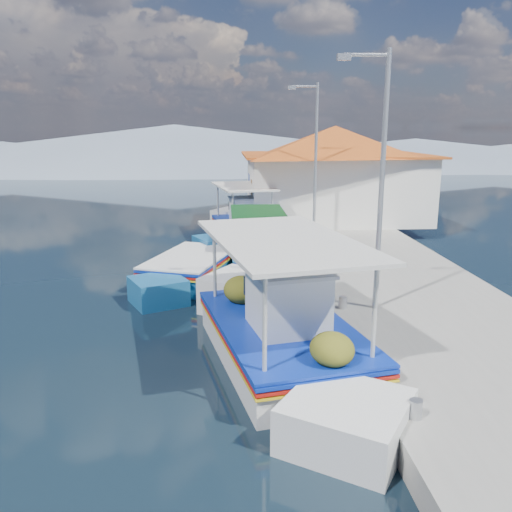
{
  "coord_description": "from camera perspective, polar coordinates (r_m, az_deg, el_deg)",
  "views": [
    {
      "loc": [
        0.95,
        -10.01,
        4.8
      ],
      "look_at": [
        1.81,
        4.25,
        1.3
      ],
      "focal_mm": 36.81,
      "sensor_mm": 36.0,
      "label": 1
    }
  ],
  "objects": [
    {
      "name": "lamp_post_near",
      "position": [
        12.56,
        13.17,
        9.09
      ],
      "size": [
        1.21,
        0.14,
        6.0
      ],
      "color": "#A5A8AD",
      "rests_on": "quay"
    },
    {
      "name": "bollards",
      "position": [
        16.06,
        6.88,
        -1.3
      ],
      "size": [
        0.2,
        17.2,
        0.3
      ],
      "color": "#A5A8AD",
      "rests_on": "quay"
    },
    {
      "name": "harbor_building",
      "position": [
        25.63,
        8.47,
        9.09
      ],
      "size": [
        10.49,
        10.49,
        4.4
      ],
      "color": "silver",
      "rests_on": "quay"
    },
    {
      "name": "mountain_ridge",
      "position": [
        66.3,
        1.41,
        11.37
      ],
      "size": [
        171.4,
        96.0,
        5.5
      ],
      "color": "gray",
      "rests_on": "ground"
    },
    {
      "name": "caique_blue_hull",
      "position": [
        17.12,
        -7.12,
        -1.48
      ],
      "size": [
        3.46,
        6.49,
        1.22
      ],
      "rotation": [
        0.0,
        0.0,
        0.33
      ],
      "color": "#165284",
      "rests_on": "ground"
    },
    {
      "name": "caique_green_canopy",
      "position": [
        18.48,
        0.16,
        -0.21
      ],
      "size": [
        1.83,
        5.99,
        2.24
      ],
      "rotation": [
        0.0,
        0.0,
        0.0
      ],
      "color": "white",
      "rests_on": "ground"
    },
    {
      "name": "lamp_post_far",
      "position": [
        21.33,
        6.27,
        11.14
      ],
      "size": [
        1.21,
        0.14,
        6.0
      ],
      "color": "#A5A8AD",
      "rests_on": "quay"
    },
    {
      "name": "main_caique",
      "position": [
        11.24,
        2.87,
        -8.38
      ],
      "size": [
        3.82,
        8.71,
        2.94
      ],
      "rotation": [
        0.0,
        0.0,
        -0.22
      ],
      "color": "white",
      "rests_on": "ground"
    },
    {
      "name": "ground",
      "position": [
        11.14,
        -8.2,
        -11.91
      ],
      "size": [
        160.0,
        160.0,
        0.0
      ],
      "primitive_type": "plane",
      "color": "black",
      "rests_on": "ground"
    },
    {
      "name": "quay",
      "position": [
        17.36,
        13.24,
        -1.8
      ],
      "size": [
        5.0,
        44.0,
        0.5
      ],
      "primitive_type": "cube",
      "color": "gray",
      "rests_on": "ground"
    },
    {
      "name": "caique_far",
      "position": [
        23.57,
        -1.35,
        3.2
      ],
      "size": [
        3.06,
        7.26,
        2.59
      ],
      "rotation": [
        0.0,
        0.0,
        -0.19
      ],
      "color": "white",
      "rests_on": "ground"
    }
  ]
}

